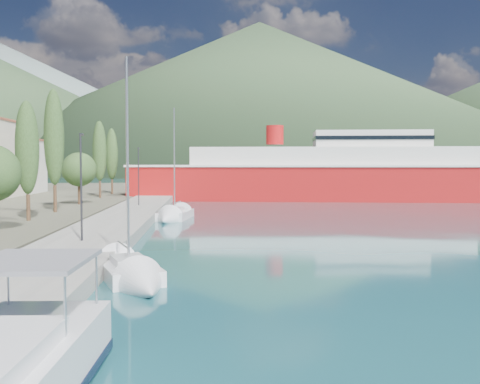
{
  "coord_description": "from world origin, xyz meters",
  "views": [
    {
      "loc": [
        -2.0,
        -16.98,
        5.13
      ],
      "look_at": [
        0.0,
        14.0,
        3.5
      ],
      "focal_mm": 40.0,
      "sensor_mm": 36.0,
      "label": 1
    }
  ],
  "objects": [
    {
      "name": "quay",
      "position": [
        -9.0,
        26.0,
        0.4
      ],
      "size": [
        5.0,
        88.0,
        0.8
      ],
      "primitive_type": "cube",
      "color": "gray",
      "rests_on": "ground"
    },
    {
      "name": "hills_far",
      "position": [
        138.59,
        618.73,
        77.39
      ],
      "size": [
        1480.0,
        900.0,
        180.0
      ],
      "color": "slate",
      "rests_on": "ground"
    },
    {
      "name": "ground",
      "position": [
        0.0,
        120.0,
        0.0
      ],
      "size": [
        1400.0,
        1400.0,
        0.0
      ],
      "primitive_type": "plane",
      "color": "#1A4F57"
    },
    {
      "name": "lamp_posts",
      "position": [
        -9.0,
        14.72,
        4.08
      ],
      "size": [
        0.15,
        48.8,
        6.06
      ],
      "color": "#2D2D33",
      "rests_on": "quay"
    },
    {
      "name": "sailboat_near",
      "position": [
        -4.96,
        5.58,
        0.29
      ],
      "size": [
        4.58,
        7.76,
        10.7
      ],
      "color": "silver",
      "rests_on": "ground"
    },
    {
      "name": "hills_near",
      "position": [
        98.04,
        372.5,
        49.18
      ],
      "size": [
        1010.0,
        520.0,
        115.0
      ],
      "color": "#31492C",
      "rests_on": "ground"
    },
    {
      "name": "ferry",
      "position": [
        15.99,
        59.04,
        3.43
      ],
      "size": [
        57.86,
        19.7,
        11.27
      ],
      "color": "#AF1314",
      "rests_on": "ground"
    },
    {
      "name": "tree_row",
      "position": [
        -15.84,
        31.11,
        5.86
      ],
      "size": [
        3.75,
        63.46,
        11.3
      ],
      "color": "#47301E",
      "rests_on": "land_strip"
    },
    {
      "name": "sailboat_mid",
      "position": [
        -5.14,
        31.39,
        0.32
      ],
      "size": [
        3.71,
        7.97,
        11.27
      ],
      "color": "silver",
      "rests_on": "ground"
    }
  ]
}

